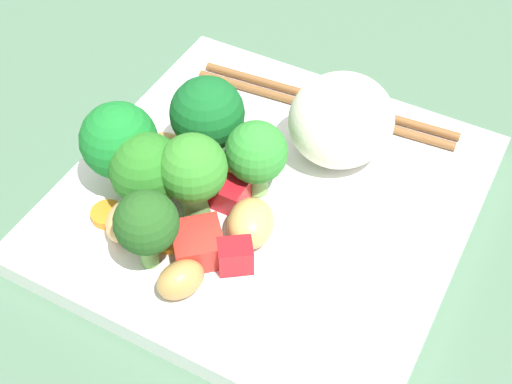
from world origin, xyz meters
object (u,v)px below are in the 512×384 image
(square_plate, at_px, (267,201))
(broccoli_floret_3, at_px, (119,142))
(chopstick_pair, at_px, (328,105))
(rice_mound, at_px, (341,120))
(carrot_slice_0, at_px, (222,174))

(square_plate, xyz_separation_m, broccoli_floret_3, (0.04, -0.09, 0.05))
(chopstick_pair, bearing_deg, broccoli_floret_3, 53.15)
(broccoli_floret_3, bearing_deg, square_plate, 113.07)
(broccoli_floret_3, bearing_deg, rice_mound, 128.65)
(carrot_slice_0, distance_m, chopstick_pair, 0.11)
(rice_mound, height_order, broccoli_floret_3, broccoli_floret_3)
(rice_mound, distance_m, broccoli_floret_3, 0.15)
(square_plate, distance_m, rice_mound, 0.08)
(rice_mound, relative_size, chopstick_pair, 0.36)
(square_plate, height_order, chopstick_pair, chopstick_pair)
(rice_mound, bearing_deg, carrot_slice_0, -48.70)
(square_plate, bearing_deg, carrot_slice_0, -89.47)
(square_plate, xyz_separation_m, rice_mound, (-0.06, 0.03, 0.04))
(carrot_slice_0, bearing_deg, rice_mound, 131.30)
(broccoli_floret_3, relative_size, carrot_slice_0, 2.35)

